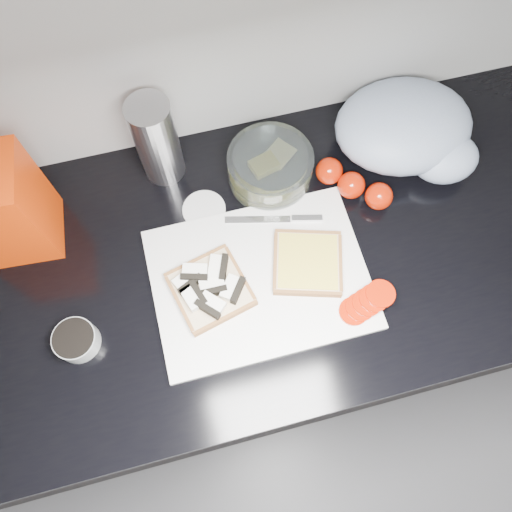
# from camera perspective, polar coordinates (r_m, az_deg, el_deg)

# --- Properties ---
(base_cabinet) EXTENTS (3.50, 0.60, 0.86)m
(base_cabinet) POSITION_cam_1_polar(r_m,az_deg,el_deg) (1.41, -0.24, -6.94)
(base_cabinet) COLOR black
(base_cabinet) RESTS_ON ground
(countertop) EXTENTS (3.50, 0.64, 0.04)m
(countertop) POSITION_cam_1_polar(r_m,az_deg,el_deg) (0.98, -0.34, -0.11)
(countertop) COLOR black
(countertop) RESTS_ON base_cabinet
(cutting_board) EXTENTS (0.40, 0.30, 0.01)m
(cutting_board) POSITION_cam_1_polar(r_m,az_deg,el_deg) (0.94, 0.46, -2.65)
(cutting_board) COLOR white
(cutting_board) RESTS_ON countertop
(bread_left) EXTENTS (0.16, 0.16, 0.04)m
(bread_left) POSITION_cam_1_polar(r_m,az_deg,el_deg) (0.92, -5.35, -3.68)
(bread_left) COLOR #CAB68E
(bread_left) RESTS_ON cutting_board
(bread_right) EXTENTS (0.16, 0.16, 0.02)m
(bread_right) POSITION_cam_1_polar(r_m,az_deg,el_deg) (0.94, 5.91, -0.78)
(bread_right) COLOR #CAB68E
(bread_right) RESTS_ON cutting_board
(tomato_slices) EXTENTS (0.12, 0.08, 0.02)m
(tomato_slices) POSITION_cam_1_polar(r_m,az_deg,el_deg) (0.93, 12.57, -5.22)
(tomato_slices) COLOR #AF1B04
(tomato_slices) RESTS_ON cutting_board
(knife) EXTENTS (0.19, 0.06, 0.01)m
(knife) POSITION_cam_1_polar(r_m,az_deg,el_deg) (0.98, 3.45, 4.25)
(knife) COLOR silver
(knife) RESTS_ON cutting_board
(seed_tub) EXTENTS (0.08, 0.08, 0.04)m
(seed_tub) POSITION_cam_1_polar(r_m,az_deg,el_deg) (0.95, -19.88, -9.02)
(seed_tub) COLOR #9EA3A3
(seed_tub) RESTS_ON countertop
(tub_lid) EXTENTS (0.10, 0.10, 0.01)m
(tub_lid) POSITION_cam_1_polar(r_m,az_deg,el_deg) (1.01, -5.96, 5.30)
(tub_lid) COLOR silver
(tub_lid) RESTS_ON countertop
(glass_bowl) EXTENTS (0.17, 0.17, 0.07)m
(glass_bowl) POSITION_cam_1_polar(r_m,az_deg,el_deg) (1.01, 1.61, 10.07)
(glass_bowl) COLOR silver
(glass_bowl) RESTS_ON countertop
(bread_bag) EXTENTS (0.15, 0.14, 0.22)m
(bread_bag) POSITION_cam_1_polar(r_m,az_deg,el_deg) (0.99, -27.07, 4.91)
(bread_bag) COLOR #F12404
(bread_bag) RESTS_ON countertop
(steel_canister) EXTENTS (0.08, 0.08, 0.20)m
(steel_canister) POSITION_cam_1_polar(r_m,az_deg,el_deg) (0.99, -11.26, 12.75)
(steel_canister) COLOR silver
(steel_canister) RESTS_ON countertop
(grocery_bag) EXTENTS (0.29, 0.26, 0.12)m
(grocery_bag) POSITION_cam_1_polar(r_m,az_deg,el_deg) (1.08, 17.10, 13.56)
(grocery_bag) COLOR #94A1B6
(grocery_bag) RESTS_ON countertop
(whole_tomatoes) EXTENTS (0.13, 0.13, 0.05)m
(whole_tomatoes) POSITION_cam_1_polar(r_m,az_deg,el_deg) (1.02, 11.02, 8.07)
(whole_tomatoes) COLOR #AF1B04
(whole_tomatoes) RESTS_ON countertop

